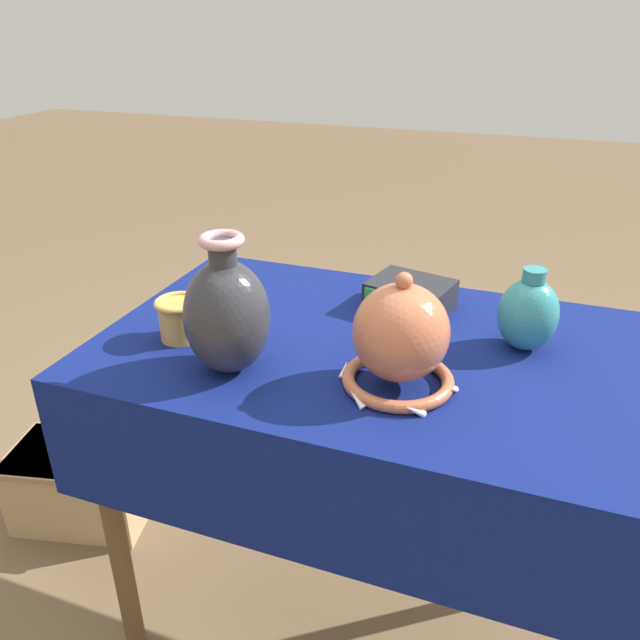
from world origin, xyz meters
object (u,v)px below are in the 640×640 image
at_px(vase_tall_bulbous, 227,314).
at_px(wooden_crate, 82,482).
at_px(vase_dome_bell, 400,340).
at_px(cup_wide_ochre, 180,317).
at_px(mosaic_tile_box, 410,296).
at_px(jar_round_teal, 528,313).

height_order(vase_tall_bulbous, wooden_crate, vase_tall_bulbous).
height_order(vase_dome_bell, wooden_crate, vase_dome_bell).
height_order(cup_wide_ochre, wooden_crate, cup_wide_ochre).
bearing_deg(vase_tall_bulbous, cup_wide_ochre, 153.19).
bearing_deg(vase_tall_bulbous, wooden_crate, 160.58).
xyz_separation_m(vase_tall_bulbous, mosaic_tile_box, (0.25, 0.36, -0.08)).
height_order(vase_dome_bell, cup_wide_ochre, vase_dome_bell).
bearing_deg(cup_wide_ochre, vase_tall_bulbous, -26.81).
relative_size(jar_round_teal, wooden_crate, 0.38).
bearing_deg(mosaic_tile_box, wooden_crate, -158.46).
relative_size(jar_round_teal, cup_wide_ochre, 1.71).
bearing_deg(wooden_crate, mosaic_tile_box, -4.43).
xyz_separation_m(vase_dome_bell, wooden_crate, (-0.94, 0.18, -0.73)).
xyz_separation_m(vase_tall_bulbous, jar_round_teal, (0.49, 0.26, -0.04)).
height_order(vase_tall_bulbous, jar_round_teal, vase_tall_bulbous).
xyz_separation_m(mosaic_tile_box, wooden_crate, (-0.89, -0.13, -0.67)).
xyz_separation_m(vase_dome_bell, mosaic_tile_box, (-0.05, 0.31, -0.06)).
bearing_deg(cup_wide_ochre, wooden_crate, 162.89).
bearing_deg(vase_dome_bell, cup_wide_ochre, 177.02).
xyz_separation_m(jar_round_teal, cup_wide_ochre, (-0.64, -0.19, -0.03)).
distance_m(mosaic_tile_box, wooden_crate, 1.12).
distance_m(vase_dome_bell, jar_round_teal, 0.29).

